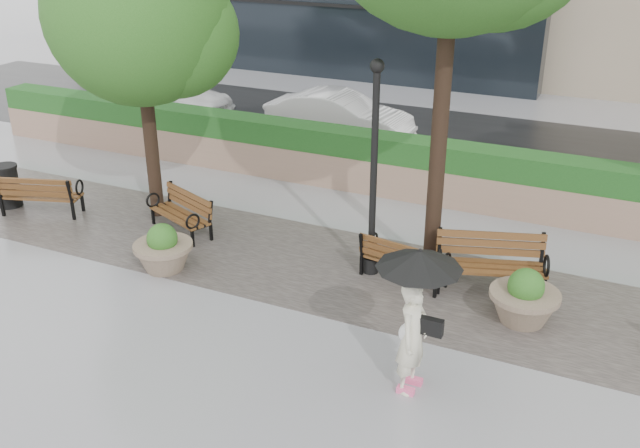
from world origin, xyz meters
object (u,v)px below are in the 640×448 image
at_px(trash_bin, 8,187).
at_px(lamppost, 373,185).
at_px(bench_0, 42,203).
at_px(bench_3, 490,275).
at_px(car_right, 339,117).
at_px(pedestrian, 416,307).
at_px(planter_right, 524,302).
at_px(planter_left, 163,252).
at_px(car_left, 172,95).
at_px(bench_2, 403,269).
at_px(bench_1, 181,221).

xyz_separation_m(trash_bin, lamppost, (8.30, 0.48, 1.24)).
bearing_deg(bench_0, bench_3, 166.74).
relative_size(lamppost, car_right, 0.93).
bearing_deg(bench_3, pedestrian, -114.35).
bearing_deg(lamppost, planter_right, -10.75).
xyz_separation_m(lamppost, pedestrian, (1.72, -2.89, -0.42)).
xyz_separation_m(planter_left, trash_bin, (-4.86, 1.00, 0.10)).
bearing_deg(planter_right, planter_left, -171.35).
relative_size(trash_bin, car_left, 0.21).
bearing_deg(planter_right, bench_0, 179.82).
xyz_separation_m(bench_0, bench_3, (9.40, 0.77, 0.03)).
bearing_deg(bench_2, car_right, -49.18).
relative_size(bench_3, trash_bin, 2.17).
xyz_separation_m(bench_3, trash_bin, (-10.38, -0.75, 0.16)).
bearing_deg(bench_0, car_right, -134.17).
xyz_separation_m(bench_0, pedestrian, (9.05, -2.39, 1.01)).
bearing_deg(lamppost, bench_2, -7.02).
height_order(bench_1, planter_right, planter_right).
bearing_deg(pedestrian, bench_0, 82.37).
bearing_deg(trash_bin, planter_left, -11.64).
distance_m(bench_1, planter_left, 1.61).
xyz_separation_m(bench_2, trash_bin, (-8.94, -0.40, 0.21)).
height_order(bench_3, planter_left, bench_3).
bearing_deg(car_left, bench_1, -137.70).
distance_m(bench_3, planter_right, 1.08).
relative_size(trash_bin, lamppost, 0.23).
xyz_separation_m(planter_right, pedestrian, (-1.07, -2.36, 0.91)).
distance_m(car_right, pedestrian, 11.23).
bearing_deg(bench_0, bench_1, 170.61).
xyz_separation_m(lamppost, car_right, (-3.66, 6.95, -1.01)).
distance_m(bench_0, car_right, 8.31).
bearing_deg(planter_right, bench_1, 175.70).
xyz_separation_m(bench_2, pedestrian, (1.09, -2.81, 1.03)).
bearing_deg(bench_1, pedestrian, -4.07).
bearing_deg(lamppost, bench_1, -179.81).
xyz_separation_m(bench_2, planter_right, (2.16, -0.45, 0.12)).
height_order(bench_1, pedestrian, pedestrian).
bearing_deg(car_left, trash_bin, -165.88).
height_order(bench_2, car_left, car_left).
relative_size(bench_0, lamppost, 0.46).
bearing_deg(car_right, bench_1, 177.16).
relative_size(trash_bin, car_right, 0.22).
relative_size(car_left, car_right, 1.04).
distance_m(car_left, car_right, 5.79).
height_order(trash_bin, pedestrian, pedestrian).
relative_size(planter_right, car_left, 0.26).
height_order(bench_3, lamppost, lamppost).
bearing_deg(bench_2, bench_3, -157.11).
height_order(planter_right, trash_bin, planter_right).
bearing_deg(bench_2, bench_1, 8.60).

